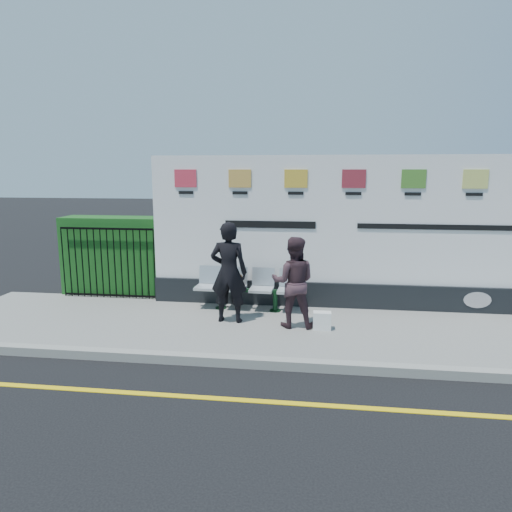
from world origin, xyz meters
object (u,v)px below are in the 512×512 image
(bench, at_px, (248,299))
(woman_right, at_px, (293,282))
(billboard, at_px, (351,243))
(woman_left, at_px, (229,272))

(bench, distance_m, woman_right, 1.38)
(woman_right, bearing_deg, billboard, -129.23)
(woman_left, xyz_separation_m, woman_right, (1.16, -0.11, -0.12))
(billboard, xyz_separation_m, woman_right, (-1.06, -1.33, -0.50))
(woman_left, bearing_deg, woman_right, 175.86)
(bench, height_order, woman_left, woman_left)
(billboard, height_order, bench, billboard)
(bench, bearing_deg, billboard, 15.50)
(bench, bearing_deg, woman_left, -105.31)
(billboard, bearing_deg, woman_right, -128.68)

